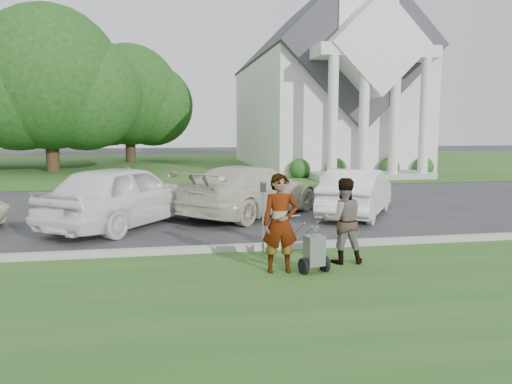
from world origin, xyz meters
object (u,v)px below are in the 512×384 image
object	(u,v)px
person_right	(343,221)
car_b	(124,195)
car_d	(357,192)
car_c	(252,190)
striping_cart	(314,251)
tree_left	(49,85)
person_left	(280,224)
church	(322,77)
tree_back	(129,100)
parking_meter_near	(263,209)

from	to	relation	value
person_right	car_b	distance (m)	6.19
car_b	car_d	distance (m)	6.59
car_c	car_d	xyz separation A→B (m)	(3.00, -0.61, -0.05)
striping_cart	tree_left	bearing A→B (deg)	98.19
striping_cart	car_c	world-z (taller)	car_c
person_left	car_d	distance (m)	6.38
striping_cart	car_b	world-z (taller)	car_b
church	car_d	bearing A→B (deg)	-104.58
striping_cart	tree_back	bearing A→B (deg)	86.04
car_d	car_b	bearing A→B (deg)	36.91
car_b	parking_meter_near	bearing A→B (deg)	164.89
tree_back	striping_cart	distance (m)	31.92
striping_cart	person_left	distance (m)	0.76
tree_left	striping_cart	distance (m)	25.39
tree_back	parking_meter_near	xyz separation A→B (m)	(4.50, -29.84, -3.78)
tree_left	tree_back	size ratio (longest dim) A/B	1.11
striping_cart	car_c	bearing A→B (deg)	77.12
person_left	car_b	bearing A→B (deg)	126.24
tree_left	tree_back	bearing A→B (deg)	63.43
tree_left	car_c	xyz separation A→B (m)	(9.10, -17.15, -4.37)
church	person_left	world-z (taller)	church
car_b	church	bearing A→B (deg)	-85.44
parking_meter_near	car_b	world-z (taller)	car_b
striping_cart	person_right	world-z (taller)	person_right
car_d	church	bearing A→B (deg)	-72.00
tree_left	car_d	bearing A→B (deg)	-55.73
church	person_left	size ratio (longest dim) A/B	13.81
tree_back	striping_cart	bearing A→B (deg)	-80.64
church	person_right	size ratio (longest dim) A/B	14.97
parking_meter_near	car_d	distance (m)	5.44
person_right	car_d	bearing A→B (deg)	-108.67
tree_left	tree_back	xyz separation A→B (m)	(4.00, 8.00, -0.38)
tree_left	person_left	bearing A→B (deg)	-69.62
car_b	car_d	xyz separation A→B (m)	(6.57, 0.50, -0.14)
person_left	car_c	bearing A→B (deg)	88.85
car_b	car_c	size ratio (longest dim) A/B	0.95
person_left	person_right	size ratio (longest dim) A/B	1.08
car_d	striping_cart	bearing A→B (deg)	94.12
car_c	car_d	distance (m)	3.06
car_b	car_c	distance (m)	3.74
car_d	tree_back	bearing A→B (deg)	-39.97
church	striping_cart	world-z (taller)	church
tree_left	parking_meter_near	size ratio (longest dim) A/B	7.10
car_b	car_c	world-z (taller)	car_b
car_b	car_c	bearing A→B (deg)	-127.59
person_right	car_d	distance (m)	5.39
car_c	car_d	bearing A→B (deg)	-144.91
tree_left	person_right	xyz separation A→B (m)	(9.87, -22.67, -4.30)
church	parking_meter_near	size ratio (longest dim) A/B	16.09
person_right	parking_meter_near	size ratio (longest dim) A/B	1.08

